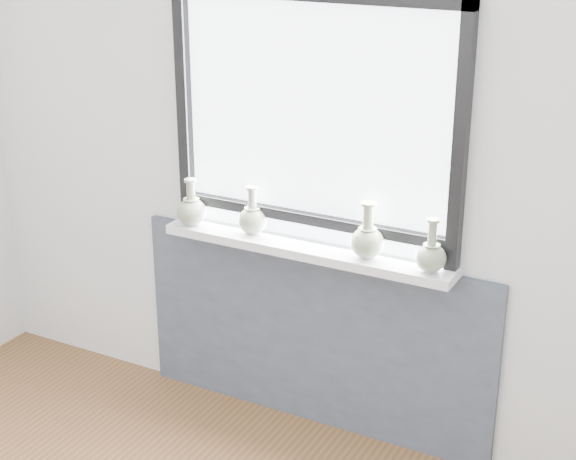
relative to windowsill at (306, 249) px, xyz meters
The scene contains 8 objects.
back_wall 0.43m from the windowsill, 90.00° to the left, with size 3.60×0.02×2.60m, color silver.
apron_panel 0.46m from the windowsill, 90.00° to the left, with size 1.70×0.03×0.86m, color #475262.
windowsill is the anchor object (origin of this frame).
window 0.56m from the windowsill, 90.00° to the left, with size 1.30×0.06×1.05m.
vase_a 0.57m from the windowsill, behind, with size 0.13×0.13×0.21m.
vase_b 0.28m from the windowsill, behind, with size 0.13×0.13×0.21m.
vase_c 0.30m from the windowsill, ahead, with size 0.14×0.14×0.24m.
vase_d 0.57m from the windowsill, ahead, with size 0.12×0.12×0.22m.
Camera 1 is at (1.56, -1.38, 2.30)m, focal length 55.00 mm.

